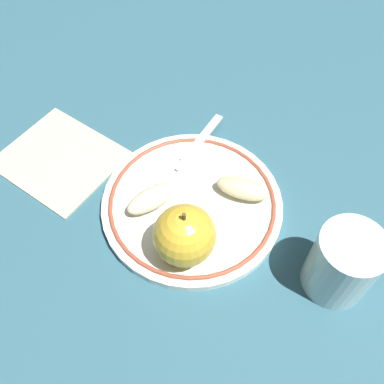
# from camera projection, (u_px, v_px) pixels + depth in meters

# --- Properties ---
(ground_plane) EXTENTS (2.00, 2.00, 0.00)m
(ground_plane) POSITION_uv_depth(u_px,v_px,m) (188.00, 196.00, 0.58)
(ground_plane) COLOR #2D5969
(plate) EXTENTS (0.24, 0.24, 0.02)m
(plate) POSITION_uv_depth(u_px,v_px,m) (192.00, 204.00, 0.57)
(plate) COLOR white
(plate) RESTS_ON ground_plane
(apple_red_whole) EXTENTS (0.07, 0.07, 0.08)m
(apple_red_whole) POSITION_uv_depth(u_px,v_px,m) (185.00, 235.00, 0.49)
(apple_red_whole) COLOR gold
(apple_red_whole) RESTS_ON plate
(apple_slice_front) EXTENTS (0.04, 0.07, 0.02)m
(apple_slice_front) POSITION_uv_depth(u_px,v_px,m) (151.00, 198.00, 0.55)
(apple_slice_front) COLOR beige
(apple_slice_front) RESTS_ON plate
(apple_slice_back) EXTENTS (0.08, 0.06, 0.02)m
(apple_slice_back) POSITION_uv_depth(u_px,v_px,m) (243.00, 189.00, 0.56)
(apple_slice_back) COLOR beige
(apple_slice_back) RESTS_ON plate
(fork) EXTENTS (0.07, 0.18, 0.00)m
(fork) POSITION_uv_depth(u_px,v_px,m) (189.00, 154.00, 0.60)
(fork) COLOR silver
(fork) RESTS_ON plate
(drinking_glass) EXTENTS (0.07, 0.07, 0.09)m
(drinking_glass) POSITION_uv_depth(u_px,v_px,m) (343.00, 264.00, 0.48)
(drinking_glass) COLOR silver
(drinking_glass) RESTS_ON ground_plane
(napkin_folded) EXTENTS (0.18, 0.17, 0.01)m
(napkin_folded) POSITION_uv_depth(u_px,v_px,m) (60.00, 158.00, 0.62)
(napkin_folded) COLOR beige
(napkin_folded) RESTS_ON ground_plane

